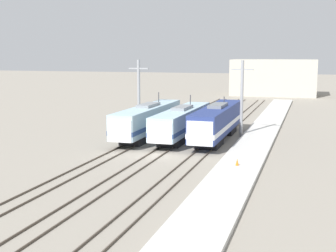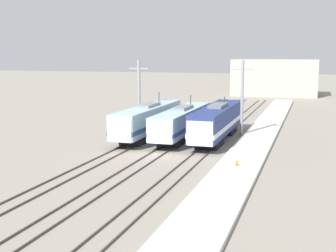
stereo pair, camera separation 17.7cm
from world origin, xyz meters
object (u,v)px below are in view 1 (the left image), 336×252
(locomotive_far_left, at_px, (147,120))
(catenary_tower_right, at_px, (242,97))
(locomotive_far_right, at_px, (217,122))
(locomotive_center, at_px, (181,122))
(catenary_tower_left, at_px, (139,95))
(traffic_cone, at_px, (237,162))

(locomotive_far_left, bearing_deg, catenary_tower_right, 20.62)
(locomotive_far_right, bearing_deg, locomotive_far_left, -175.09)
(locomotive_far_left, bearing_deg, locomotive_center, 3.83)
(catenary_tower_left, bearing_deg, traffic_cone, -46.84)
(locomotive_far_right, bearing_deg, catenary_tower_left, 163.13)
(catenary_tower_right, height_order, traffic_cone, catenary_tower_right)
(catenary_tower_left, bearing_deg, catenary_tower_right, 0.00)
(catenary_tower_right, bearing_deg, traffic_cone, -82.66)
(locomotive_far_left, distance_m, locomotive_far_right, 8.62)
(catenary_tower_left, xyz_separation_m, traffic_cone, (15.78, -16.83, -4.26))
(catenary_tower_left, distance_m, catenary_tower_right, 13.62)
(locomotive_far_right, bearing_deg, traffic_cone, -71.20)
(locomotive_center, distance_m, catenary_tower_left, 8.42)
(locomotive_center, xyz_separation_m, traffic_cone, (8.87, -12.98, -1.40))
(locomotive_far_right, distance_m, catenary_tower_left, 12.02)
(catenary_tower_left, height_order, traffic_cone, catenary_tower_left)
(catenary_tower_right, bearing_deg, catenary_tower_left, 180.00)
(locomotive_far_left, xyz_separation_m, traffic_cone, (13.16, -12.69, -1.50))
(locomotive_center, xyz_separation_m, locomotive_far_right, (4.29, 0.45, 0.18))
(locomotive_far_right, bearing_deg, locomotive_center, -174.01)
(locomotive_far_left, xyz_separation_m, catenary_tower_right, (10.99, 4.14, 2.76))
(catenary_tower_left, bearing_deg, locomotive_center, -29.10)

